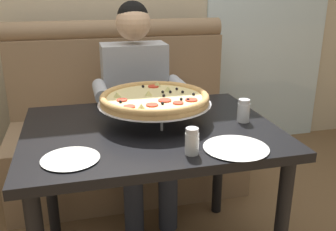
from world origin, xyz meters
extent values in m
cube|color=#937556|center=(0.00, 0.77, 0.23)|extent=(1.54, 0.60, 0.46)
cube|color=#937556|center=(0.00, 1.16, 0.69)|extent=(1.54, 0.18, 0.65)
cylinder|color=#937556|center=(0.00, 1.16, 1.06)|extent=(1.54, 0.14, 0.14)
cube|color=black|center=(0.00, 0.00, 0.73)|extent=(1.12, 0.86, 0.04)
cylinder|color=black|center=(-0.49, 0.36, 0.36)|extent=(0.06, 0.06, 0.71)
cylinder|color=black|center=(0.49, 0.36, 0.36)|extent=(0.06, 0.06, 0.71)
cube|color=#2D3342|center=(0.05, 0.52, 0.54)|extent=(0.34, 0.40, 0.15)
cylinder|color=#2D3342|center=(-0.05, 0.27, 0.23)|extent=(0.11, 0.11, 0.46)
cylinder|color=#2D3342|center=(0.15, 0.27, 0.23)|extent=(0.11, 0.11, 0.46)
cube|color=#B2B7C1|center=(0.05, 0.74, 0.74)|extent=(0.40, 0.22, 0.56)
cylinder|color=#B2B7C1|center=(-0.18, 0.52, 0.79)|extent=(0.08, 0.28, 0.08)
cylinder|color=#B2B7C1|center=(0.28, 0.52, 0.79)|extent=(0.08, 0.28, 0.08)
sphere|color=#DBB28E|center=(0.05, 0.72, 1.15)|extent=(0.21, 0.21, 0.21)
sphere|color=black|center=(0.05, 0.73, 1.18)|extent=(0.19, 0.19, 0.19)
cylinder|color=silver|center=(0.04, -0.05, 0.79)|extent=(0.01, 0.01, 0.08)
cylinder|color=silver|center=(-0.08, 0.15, 0.79)|extent=(0.01, 0.01, 0.08)
cylinder|color=silver|center=(0.16, 0.15, 0.79)|extent=(0.01, 0.01, 0.08)
torus|color=silver|center=(0.04, 0.08, 0.83)|extent=(0.29, 0.29, 0.01)
cylinder|color=silver|center=(0.04, 0.08, 0.84)|extent=(0.53, 0.53, 0.00)
cylinder|color=tan|center=(0.04, 0.08, 0.85)|extent=(0.51, 0.51, 0.02)
torus|color=tan|center=(0.04, 0.08, 0.87)|extent=(0.51, 0.51, 0.03)
cylinder|color=beige|center=(0.04, 0.08, 0.86)|extent=(0.45, 0.45, 0.01)
cylinder|color=red|center=(-0.10, -0.04, 0.87)|extent=(0.05, 0.05, 0.01)
cylinder|color=red|center=(0.07, 0.26, 0.87)|extent=(0.05, 0.05, 0.01)
cylinder|color=red|center=(0.12, -0.05, 0.87)|extent=(0.05, 0.05, 0.01)
cylinder|color=red|center=(-0.12, 0.06, 0.87)|extent=(0.05, 0.05, 0.01)
cylinder|color=red|center=(0.19, -0.02, 0.87)|extent=(0.06, 0.06, 0.01)
cylinder|color=red|center=(0.00, -0.05, 0.87)|extent=(0.05, 0.05, 0.01)
cylinder|color=red|center=(0.07, 0.01, 0.87)|extent=(0.06, 0.06, 0.01)
sphere|color=black|center=(0.18, 0.11, 0.87)|extent=(0.01, 0.01, 0.01)
sphere|color=black|center=(0.22, 0.06, 0.87)|extent=(0.01, 0.01, 0.01)
sphere|color=black|center=(0.05, -0.04, 0.87)|extent=(0.01, 0.01, 0.01)
sphere|color=black|center=(0.08, 0.08, 0.87)|extent=(0.01, 0.01, 0.01)
sphere|color=black|center=(0.02, 0.26, 0.87)|extent=(0.01, 0.01, 0.01)
sphere|color=black|center=(0.13, 0.13, 0.87)|extent=(0.01, 0.01, 0.01)
sphere|color=black|center=(0.17, 0.17, 0.87)|extent=(0.01, 0.01, 0.01)
sphere|color=black|center=(0.09, 0.13, 0.87)|extent=(0.01, 0.01, 0.01)
sphere|color=black|center=(-0.13, 0.03, 0.87)|extent=(0.01, 0.01, 0.01)
sphere|color=black|center=(0.14, 0.00, 0.87)|extent=(0.01, 0.01, 0.01)
sphere|color=black|center=(0.17, -0.02, 0.87)|extent=(0.01, 0.01, 0.01)
cone|color=#CCC675|center=(0.09, 0.27, 0.88)|extent=(0.04, 0.04, 0.02)
cone|color=#CCC675|center=(0.02, 0.11, 0.88)|extent=(0.04, 0.04, 0.02)
cone|color=#CCC675|center=(-0.13, 0.12, 0.88)|extent=(0.04, 0.04, 0.02)
cone|color=#CCC675|center=(0.12, 0.16, 0.88)|extent=(0.04, 0.04, 0.02)
cone|color=#CCC675|center=(-0.05, -0.08, 0.88)|extent=(0.04, 0.04, 0.02)
cylinder|color=white|center=(0.09, -0.32, 0.79)|extent=(0.05, 0.05, 0.08)
cylinder|color=#4C6633|center=(0.09, -0.32, 0.78)|extent=(0.05, 0.05, 0.05)
cylinder|color=silver|center=(0.09, -0.32, 0.85)|extent=(0.05, 0.05, 0.02)
cylinder|color=white|center=(0.44, -0.04, 0.80)|extent=(0.06, 0.06, 0.09)
cylinder|color=#A82D19|center=(0.44, -0.04, 0.77)|extent=(0.05, 0.05, 0.04)
cylinder|color=silver|center=(0.44, -0.04, 0.85)|extent=(0.05, 0.05, 0.02)
cylinder|color=white|center=(0.28, -0.32, 0.75)|extent=(0.18, 0.18, 0.01)
cone|color=white|center=(0.28, -0.32, 0.76)|extent=(0.26, 0.26, 0.01)
cylinder|color=white|center=(-0.35, -0.26, 0.75)|extent=(0.15, 0.15, 0.01)
cone|color=white|center=(-0.35, -0.26, 0.76)|extent=(0.22, 0.22, 0.01)
cylinder|color=black|center=(1.06, 2.06, 0.22)|extent=(0.02, 0.02, 0.44)
cylinder|color=black|center=(1.06, 1.80, 0.22)|extent=(0.02, 0.02, 0.44)
cylinder|color=black|center=(1.32, 2.06, 0.22)|extent=(0.02, 0.02, 0.44)
cylinder|color=black|center=(1.32, 1.80, 0.22)|extent=(0.02, 0.02, 0.44)
cylinder|color=black|center=(1.19, 1.93, 0.45)|extent=(0.40, 0.40, 0.02)
cube|color=black|center=(1.35, 1.93, 0.65)|extent=(0.03, 0.32, 0.42)
camera|label=1|loc=(-0.31, -1.55, 1.36)|focal=39.86mm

